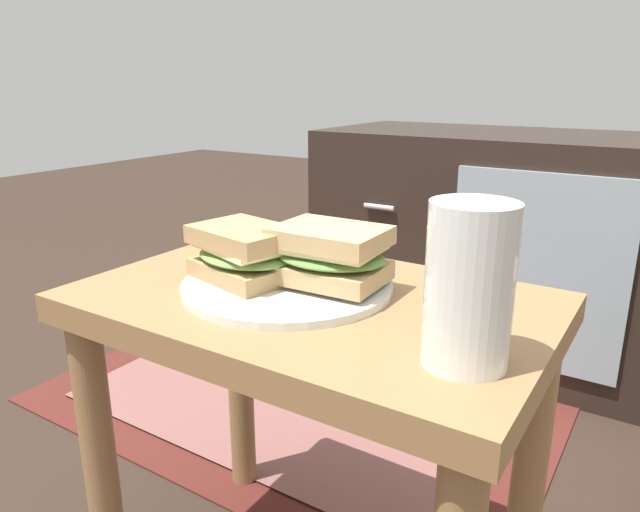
{
  "coord_description": "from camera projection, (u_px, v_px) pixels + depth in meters",
  "views": [
    {
      "loc": [
        0.36,
        -0.55,
        0.71
      ],
      "look_at": [
        0.01,
        0.0,
        0.51
      ],
      "focal_mm": 32.93,
      "sensor_mm": 36.0,
      "label": 1
    }
  ],
  "objects": [
    {
      "name": "sandwich_front",
      "position": [
        245.0,
        253.0,
        0.72
      ],
      "size": [
        0.15,
        0.13,
        0.07
      ],
      "color": "tan",
      "rests_on": "plate"
    },
    {
      "name": "plate",
      "position": [
        287.0,
        285.0,
        0.72
      ],
      "size": [
        0.26,
        0.26,
        0.01
      ],
      "primitive_type": "cylinder",
      "color": "silver",
      "rests_on": "side_table"
    },
    {
      "name": "area_rug",
      "position": [
        315.0,
        384.0,
        1.41
      ],
      "size": [
        1.11,
        0.87,
        0.01
      ],
      "color": "#4C1E19",
      "rests_on": "ground"
    },
    {
      "name": "sandwich_back",
      "position": [
        330.0,
        254.0,
        0.7
      ],
      "size": [
        0.14,
        0.11,
        0.07
      ],
      "color": "tan",
      "rests_on": "plate"
    },
    {
      "name": "coaster",
      "position": [
        468.0,
        292.0,
        0.71
      ],
      "size": [
        0.08,
        0.08,
        0.01
      ],
      "primitive_type": "cylinder",
      "color": "navy",
      "rests_on": "side_table"
    },
    {
      "name": "beer_glass",
      "position": [
        469.0,
        288.0,
        0.51
      ],
      "size": [
        0.08,
        0.08,
        0.15
      ],
      "color": "silver",
      "rests_on": "side_table"
    },
    {
      "name": "side_table",
      "position": [
        312.0,
        362.0,
        0.73
      ],
      "size": [
        0.56,
        0.36,
        0.46
      ],
      "color": "olive",
      "rests_on": "ground"
    },
    {
      "name": "tv_cabinet",
      "position": [
        509.0,
        247.0,
        1.52
      ],
      "size": [
        0.96,
        0.46,
        0.58
      ],
      "color": "black",
      "rests_on": "ground"
    }
  ]
}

